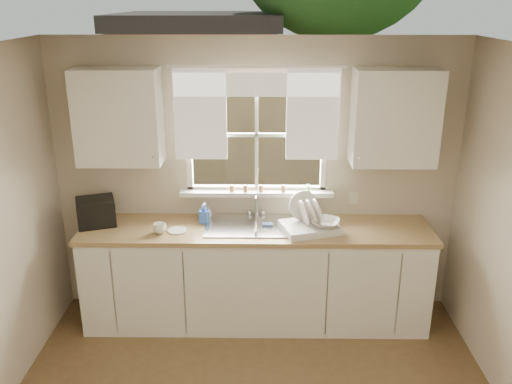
{
  "coord_description": "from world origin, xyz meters",
  "views": [
    {
      "loc": [
        0.05,
        -2.62,
        2.79
      ],
      "look_at": [
        0.0,
        1.65,
        1.25
      ],
      "focal_mm": 38.0,
      "sensor_mm": 36.0,
      "label": 1
    }
  ],
  "objects_px": {
    "soap_bottle_a": "(308,202)",
    "cup": "(160,228)",
    "black_appliance": "(96,212)",
    "dish_rack": "(310,223)"
  },
  "relations": [
    {
      "from": "cup",
      "to": "soap_bottle_a",
      "type": "bearing_deg",
      "value": 12.72
    },
    {
      "from": "dish_rack",
      "to": "cup",
      "type": "height_order",
      "value": "dish_rack"
    },
    {
      "from": "dish_rack",
      "to": "soap_bottle_a",
      "type": "height_order",
      "value": "soap_bottle_a"
    },
    {
      "from": "soap_bottle_a",
      "to": "cup",
      "type": "xyz_separation_m",
      "value": [
        -1.27,
        -0.33,
        -0.12
      ]
    },
    {
      "from": "black_appliance",
      "to": "cup",
      "type": "bearing_deg",
      "value": -37.19
    },
    {
      "from": "soap_bottle_a",
      "to": "black_appliance",
      "type": "distance_m",
      "value": 1.87
    },
    {
      "from": "soap_bottle_a",
      "to": "cup",
      "type": "height_order",
      "value": "soap_bottle_a"
    },
    {
      "from": "cup",
      "to": "black_appliance",
      "type": "xyz_separation_m",
      "value": [
        -0.59,
        0.19,
        0.07
      ]
    },
    {
      "from": "soap_bottle_a",
      "to": "black_appliance",
      "type": "height_order",
      "value": "soap_bottle_a"
    },
    {
      "from": "soap_bottle_a",
      "to": "black_appliance",
      "type": "xyz_separation_m",
      "value": [
        -1.86,
        -0.14,
        -0.04
      ]
    }
  ]
}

